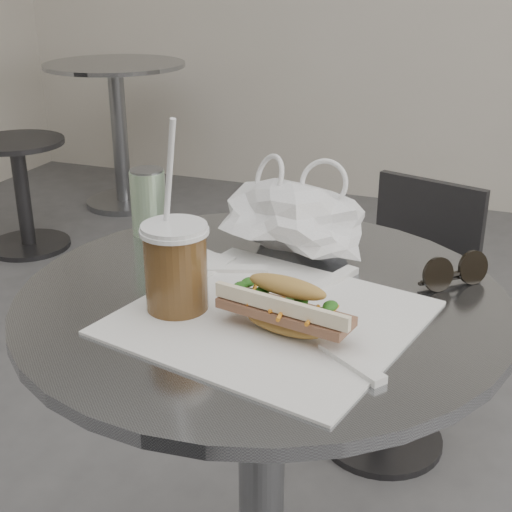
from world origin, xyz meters
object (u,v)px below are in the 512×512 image
(cafe_table, at_px, (262,438))
(sunglasses, at_px, (454,273))
(banh_mi, at_px, (286,307))
(bg_table, at_px, (119,118))
(bg_chair, at_px, (11,175))
(chair_far, at_px, (396,334))
(drink_can, at_px, (148,202))
(iced_coffee, at_px, (176,267))

(cafe_table, height_order, sunglasses, sunglasses)
(cafe_table, relative_size, banh_mi, 3.07)
(bg_table, height_order, bg_chair, bg_chair)
(chair_far, bearing_deg, drink_can, 71.95)
(bg_chair, height_order, drink_can, drink_can)
(bg_chair, height_order, banh_mi, banh_mi)
(banh_mi, distance_m, drink_can, 0.46)
(iced_coffee, relative_size, sunglasses, 2.79)
(bg_chair, xyz_separation_m, iced_coffee, (1.62, -1.57, 0.46))
(bg_table, bearing_deg, chair_far, -40.94)
(cafe_table, xyz_separation_m, iced_coffee, (-0.10, -0.10, 0.34))
(cafe_table, distance_m, iced_coffee, 0.37)
(bg_table, distance_m, drink_can, 2.44)
(chair_far, bearing_deg, bg_chair, -5.28)
(chair_far, distance_m, drink_can, 0.84)
(drink_can, bearing_deg, bg_table, 122.86)
(banh_mi, xyz_separation_m, drink_can, (-0.36, 0.28, 0.02))
(bg_table, bearing_deg, cafe_table, -53.97)
(drink_can, bearing_deg, bg_chair, 137.45)
(cafe_table, distance_m, bg_chair, 2.26)
(bg_table, bearing_deg, sunglasses, -47.84)
(cafe_table, bearing_deg, drink_can, 149.76)
(chair_far, xyz_separation_m, drink_can, (-0.39, -0.55, 0.49))
(cafe_table, xyz_separation_m, sunglasses, (0.27, 0.13, 0.30))
(bg_table, height_order, chair_far, bg_table)
(bg_table, relative_size, chair_far, 1.06)
(bg_chair, bearing_deg, drink_can, -19.33)
(cafe_table, relative_size, drink_can, 6.15)
(cafe_table, xyz_separation_m, drink_can, (-0.29, 0.17, 0.34))
(cafe_table, relative_size, iced_coffee, 2.65)
(cafe_table, relative_size, chair_far, 1.09)
(cafe_table, relative_size, sunglasses, 7.41)
(bg_chair, bearing_deg, cafe_table, -17.53)
(iced_coffee, xyz_separation_m, sunglasses, (0.37, 0.23, -0.05))
(banh_mi, distance_m, iced_coffee, 0.17)
(banh_mi, bearing_deg, bg_table, 137.12)
(chair_far, relative_size, iced_coffee, 2.44)
(sunglasses, distance_m, drink_can, 0.56)
(iced_coffee, distance_m, drink_can, 0.33)
(iced_coffee, bearing_deg, cafe_table, 45.77)
(sunglasses, bearing_deg, chair_far, 61.45)
(iced_coffee, bearing_deg, sunglasses, 32.05)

